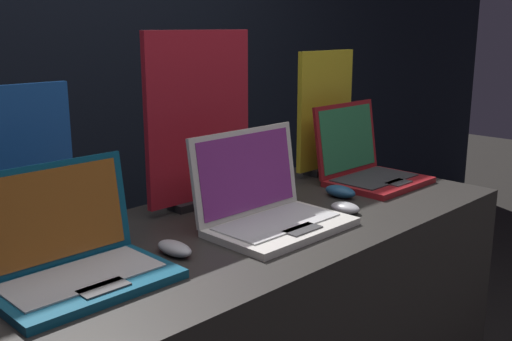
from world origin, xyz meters
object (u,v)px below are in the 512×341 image
at_px(mouse_front, 175,248).
at_px(promo_stand_back, 325,116).
at_px(promo_stand_front, 7,172).
at_px(laptop_middle, 268,205).
at_px(promo_stand_middle, 200,124).
at_px(laptop_front, 73,255).
at_px(mouse_middle, 345,208).
at_px(mouse_back, 340,191).
at_px(laptop_back, 366,164).

bearing_deg(mouse_front, promo_stand_back, 16.24).
bearing_deg(promo_stand_front, laptop_middle, -32.03).
bearing_deg(promo_stand_middle, laptop_front, -157.12).
bearing_deg(promo_stand_back, mouse_middle, -134.00).
height_order(laptop_front, mouse_back, laptop_front).
height_order(laptop_front, laptop_back, laptop_back).
bearing_deg(mouse_middle, laptop_front, 171.14).
height_order(laptop_middle, mouse_middle, laptop_middle).
distance_m(promo_stand_front, promo_stand_back, 1.18).
distance_m(mouse_front, promo_stand_front, 0.46).
distance_m(laptop_front, laptop_back, 1.18).
height_order(mouse_front, laptop_back, laptop_back).
distance_m(mouse_back, promo_stand_back, 0.39).
height_order(promo_stand_middle, promo_stand_back, promo_stand_middle).
distance_m(laptop_back, mouse_back, 0.24).
xyz_separation_m(laptop_front, mouse_front, (0.25, -0.04, -0.04)).
xyz_separation_m(laptop_front, promo_stand_front, (0.00, 0.31, 0.14)).
distance_m(mouse_front, mouse_middle, 0.58).
bearing_deg(laptop_front, mouse_middle, -8.86).
bearing_deg(laptop_back, mouse_front, -175.30).
relative_size(mouse_middle, promo_stand_middle, 0.18).
distance_m(laptop_front, mouse_back, 0.95).
bearing_deg(promo_stand_front, mouse_front, -53.83).
height_order(promo_stand_front, promo_stand_back, promo_stand_back).
relative_size(promo_stand_front, promo_stand_back, 0.89).
height_order(mouse_middle, mouse_back, mouse_back).
xyz_separation_m(laptop_front, laptop_middle, (0.57, -0.05, 0.00)).
height_order(laptop_front, promo_stand_back, promo_stand_back).
bearing_deg(promo_stand_back, laptop_front, -168.74).
distance_m(laptop_front, mouse_front, 0.26).
bearing_deg(mouse_front, laptop_middle, -2.29).
distance_m(laptop_front, promo_stand_front, 0.34).
relative_size(mouse_front, laptop_middle, 0.29).
relative_size(mouse_front, promo_stand_front, 0.28).
height_order(mouse_front, mouse_middle, mouse_front).
distance_m(mouse_middle, promo_stand_middle, 0.51).
bearing_deg(mouse_back, promo_stand_front, 161.15).
bearing_deg(promo_stand_middle, promo_stand_front, 173.19).
relative_size(laptop_middle, mouse_back, 3.47).
xyz_separation_m(laptop_middle, laptop_back, (0.61, 0.09, 0.00)).
bearing_deg(promo_stand_front, mouse_middle, -27.90).
xyz_separation_m(laptop_middle, mouse_middle, (0.26, -0.08, -0.05)).
bearing_deg(promo_stand_middle, mouse_back, -33.97).
height_order(promo_stand_front, mouse_back, promo_stand_front).
bearing_deg(laptop_middle, laptop_front, 175.19).
bearing_deg(mouse_front, promo_stand_front, 126.17).
xyz_separation_m(laptop_middle, promo_stand_back, (0.61, 0.28, 0.16)).
distance_m(mouse_front, laptop_middle, 0.32).
bearing_deg(mouse_back, laptop_back, 14.04).
xyz_separation_m(laptop_front, laptop_back, (1.18, 0.04, 0.00)).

